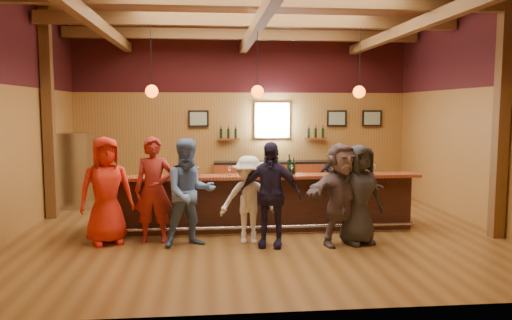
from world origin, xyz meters
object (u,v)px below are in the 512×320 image
object	(u,v)px
customer_redvest	(154,190)
customer_dark	(359,194)
ice_bucket	(262,169)
customer_orange	(106,191)
back_bar_cabinet	(288,178)
customer_white	(249,200)
customer_navy	(270,194)
bartender	(332,183)
bar_counter	(258,202)
customer_denim	(190,193)
customer_brown	(341,194)
stainless_fridge	(76,170)
bottle_a	(289,166)

from	to	relation	value
customer_redvest	customer_dark	bearing A→B (deg)	-5.54
customer_redvest	ice_bucket	world-z (taller)	customer_redvest
customer_orange	back_bar_cabinet	bearing A→B (deg)	27.39
customer_white	customer_navy	distance (m)	0.46
back_bar_cabinet	customer_dark	distance (m)	4.94
bartender	bar_counter	bearing A→B (deg)	34.32
customer_denim	customer_brown	size ratio (longest dim) A/B	1.04
customer_orange	customer_dark	xyz separation A→B (m)	(4.42, -0.44, -0.07)
customer_denim	customer_dark	world-z (taller)	customer_denim
customer_denim	ice_bucket	size ratio (longest dim) A/B	8.09
bar_counter	customer_white	distance (m)	1.15
customer_orange	customer_denim	bearing A→B (deg)	-32.16
ice_bucket	customer_denim	bearing A→B (deg)	-147.04
customer_white	bartender	distance (m)	2.84
bar_counter	ice_bucket	distance (m)	0.77
customer_denim	stainless_fridge	bearing A→B (deg)	112.12
bartender	ice_bucket	distance (m)	2.14
bar_counter	bottle_a	distance (m)	0.98
customer_brown	stainless_fridge	bearing A→B (deg)	121.19
customer_redvest	bartender	distance (m)	4.10
customer_brown	ice_bucket	world-z (taller)	customer_brown
customer_redvest	bar_counter	bearing A→B (deg)	25.92
bottle_a	bar_counter	bearing A→B (deg)	156.06
customer_dark	ice_bucket	xyz separation A→B (m)	(-1.60, 1.04, 0.35)
customer_navy	customer_brown	distance (m)	1.25
customer_brown	customer_denim	bearing A→B (deg)	152.21
customer_redvest	customer_navy	xyz separation A→B (m)	(2.01, -0.49, -0.03)
customer_white	customer_dark	xyz separation A→B (m)	(1.93, -0.25, 0.10)
customer_denim	customer_redvest	bearing A→B (deg)	138.16
customer_denim	customer_navy	world-z (taller)	customer_denim
back_bar_cabinet	customer_brown	world-z (taller)	customer_brown
customer_white	bottle_a	world-z (taller)	customer_white
customer_navy	bottle_a	distance (m)	1.25
customer_denim	customer_navy	size ratio (longest dim) A/B	1.03
customer_white	stainless_fridge	bearing A→B (deg)	141.22
customer_white	customer_dark	distance (m)	1.95
customer_white	ice_bucket	xyz separation A→B (m)	(0.33, 0.79, 0.45)
ice_bucket	back_bar_cabinet	bearing A→B (deg)	73.77
customer_redvest	bartender	xyz separation A→B (m)	(3.68, 1.79, -0.21)
back_bar_cabinet	customer_white	bearing A→B (deg)	-107.33
customer_orange	customer_redvest	distance (m)	0.82
customer_dark	bartender	size ratio (longest dim) A/B	1.19
stainless_fridge	bartender	xyz separation A→B (m)	(5.86, -1.53, -0.16)
stainless_fridge	customer_orange	bearing A→B (deg)	-67.91
bar_counter	customer_navy	bearing A→B (deg)	-86.75
ice_bucket	customer_white	bearing A→B (deg)	-112.55
bartender	customer_brown	bearing A→B (deg)	85.93
ice_bucket	customer_navy	bearing A→B (deg)	-88.97
customer_brown	bartender	distance (m)	2.33
customer_navy	customer_dark	size ratio (longest dim) A/B	1.04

